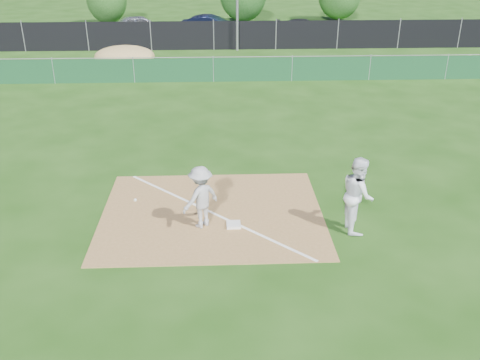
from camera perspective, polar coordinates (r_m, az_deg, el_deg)
name	(u,v)px	position (r m, az deg, el deg)	size (l,w,h in m)	color
ground	(213,112)	(22.97, -2.87, 7.27)	(90.00, 90.00, 0.00)	#1A410D
infield_dirt	(212,213)	(14.67, -2.98, -3.56)	(6.00, 5.00, 0.02)	olive
foul_line	(212,213)	(14.66, -2.98, -3.50)	(0.08, 7.00, 0.01)	white
green_fence	(213,70)	(27.63, -2.86, 11.64)	(44.00, 0.05, 1.20)	#0F381D
dirt_mound	(125,56)	(31.48, -12.21, 12.77)	(3.38, 2.60, 1.17)	#9E834C
black_fence	(214,36)	(35.40, -2.83, 15.14)	(46.00, 0.04, 1.80)	black
parking_lot	(214,36)	(40.48, -2.78, 15.12)	(46.00, 9.00, 0.01)	black
first_base	(234,225)	(14.00, -0.69, -4.78)	(0.36, 0.36, 0.08)	silver
play_at_first	(201,197)	(13.68, -4.20, -1.83)	(2.26, 1.17, 1.67)	#ADADB0
runner	(358,194)	(13.80, 12.45, -1.50)	(0.97, 0.75, 1.99)	white
car_left	(140,25)	(41.04, -10.60, 15.90)	(1.69, 4.21, 1.44)	#B7BAC0
car_mid	(211,26)	(39.97, -3.07, 16.07)	(1.57, 4.51, 1.49)	black
car_right	(305,28)	(40.56, 6.94, 15.84)	(1.64, 4.04, 1.17)	black
tree_left	(107,0)	(46.40, -14.03, 18.16)	(3.19, 3.19, 3.78)	#382316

